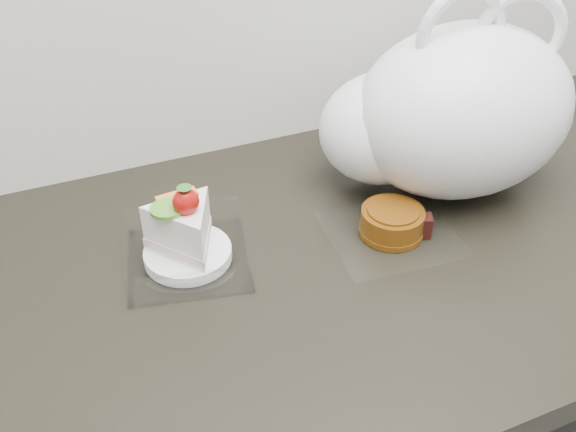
{
  "coord_description": "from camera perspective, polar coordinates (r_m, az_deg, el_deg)",
  "views": [
    {
      "loc": [
        -0.36,
        1.1,
        1.45
      ],
      "look_at": [
        -0.09,
        1.73,
        0.94
      ],
      "focal_mm": 40.0,
      "sensor_mm": 36.0,
      "label": 1
    }
  ],
  "objects": [
    {
      "name": "plastic_bag",
      "position": [
        0.96,
        13.96,
        8.89
      ],
      "size": [
        0.4,
        0.32,
        0.31
      ],
      "rotation": [
        0.0,
        0.0,
        -0.19
      ],
      "color": "white",
      "rests_on": "counter"
    },
    {
      "name": "mooncake_wrap",
      "position": [
        0.89,
        9.31,
        -0.71
      ],
      "size": [
        0.19,
        0.18,
        0.04
      ],
      "rotation": [
        0.0,
        0.0,
        0.09
      ],
      "color": "white",
      "rests_on": "counter"
    },
    {
      "name": "cake_tray",
      "position": [
        0.83,
        -9.02,
        -2.25
      ],
      "size": [
        0.18,
        0.18,
        0.12
      ],
      "rotation": [
        0.0,
        0.0,
        -0.22
      ],
      "color": "white",
      "rests_on": "counter"
    }
  ]
}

